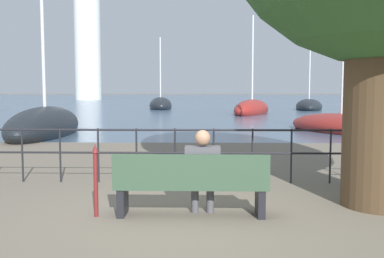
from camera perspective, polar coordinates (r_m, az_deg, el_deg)
ground_plane at (r=6.18m, az=-0.12°, el=-11.43°), size 1000.00×1000.00×0.00m
harbor_water at (r=164.64m, az=1.39°, el=4.31°), size 600.00×300.00×0.01m
park_bench at (r=6.01m, az=-0.14°, el=-7.53°), size 2.15×0.45×0.90m
seated_person_left at (r=6.04m, az=1.42°, el=-5.27°), size 0.49×0.35×1.22m
promenade_railing at (r=8.20m, az=0.30°, el=-2.40°), size 11.16×0.04×1.05m
closed_umbrella at (r=6.13m, az=-12.73°, el=-6.17°), size 0.09×0.09×1.03m
sailboat_0 at (r=34.44m, az=8.00°, el=2.57°), size 4.59×7.46×8.27m
sailboat_1 at (r=18.68m, az=-18.97°, el=0.45°), size 3.00×7.82×11.85m
sailboat_3 at (r=19.90m, az=19.29°, el=0.49°), size 4.78×6.80×11.74m
sailboat_4 at (r=44.68m, az=-4.22°, el=3.15°), size 3.11×6.71×7.91m
sailboat_5 at (r=43.99m, az=15.32°, el=2.94°), size 3.81×6.68×10.66m
harbor_lighthouse at (r=100.59m, az=-13.76°, el=11.32°), size 5.82×5.82×28.38m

